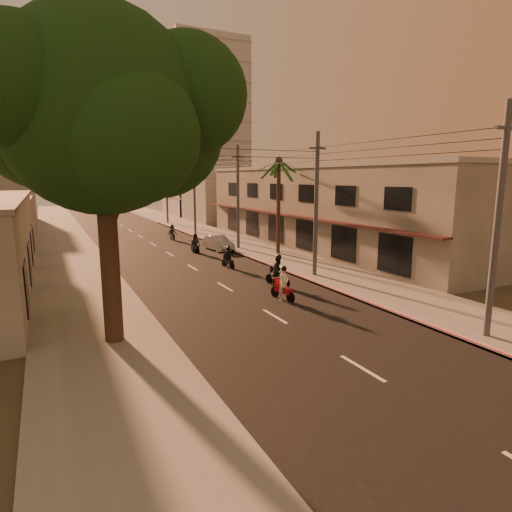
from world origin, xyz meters
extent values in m
plane|color=#383023|center=(0.00, 0.00, 0.00)|extent=(160.00, 160.00, 0.00)
cube|color=black|center=(0.00, 20.00, 0.01)|extent=(10.00, 140.00, 0.02)
cube|color=slate|center=(7.50, 20.00, 0.06)|extent=(5.00, 140.00, 0.12)
cube|color=slate|center=(-7.50, 20.00, 0.06)|extent=(5.00, 140.00, 0.12)
cube|color=red|center=(5.10, 15.00, 0.10)|extent=(0.20, 60.00, 0.20)
cube|color=gray|center=(14.00, 18.00, 3.50)|extent=(8.00, 34.00, 7.00)
cube|color=#A09C91|center=(14.00, 18.00, 7.15)|extent=(8.20, 34.20, 0.30)
cube|color=#3D1918|center=(9.70, 18.00, 3.10)|extent=(0.80, 34.00, 0.12)
cube|color=#B7B5B2|center=(16.00, 56.00, 14.00)|extent=(12.00, 12.00, 28.00)
cylinder|color=black|center=(-7.00, 2.00, 3.00)|extent=(0.70, 0.70, 6.00)
cylinder|color=black|center=(-6.20, 2.40, 6.00)|extent=(1.22, 2.17, 3.04)
cylinder|color=black|center=(-7.60, 1.70, 6.20)|extent=(1.31, 1.49, 2.73)
sphere|color=black|center=(-7.00, 2.00, 8.50)|extent=(7.20, 7.20, 7.20)
sphere|color=black|center=(-4.80, 3.00, 8.00)|extent=(5.20, 5.20, 5.20)
sphere|color=black|center=(-8.80, 2.80, 8.20)|extent=(4.80, 4.80, 4.80)
sphere|color=black|center=(-6.40, 0.20, 7.60)|extent=(4.60, 4.60, 4.60)
sphere|color=black|center=(-4.00, 1.50, 9.20)|extent=(4.40, 4.40, 4.40)
sphere|color=black|center=(-9.40, 0.80, 9.00)|extent=(4.00, 4.00, 4.00)
sphere|color=black|center=(-5.80, 4.40, 9.60)|extent=(4.40, 4.40, 4.40)
cylinder|color=black|center=(8.00, 16.00, 3.80)|extent=(0.32, 0.32, 7.60)
sphere|color=black|center=(8.00, 16.00, 7.60)|extent=(0.60, 0.60, 0.60)
cylinder|color=#38383A|center=(6.20, -4.00, 4.50)|extent=(0.26, 0.26, 9.00)
cube|color=#38383A|center=(6.20, -4.00, 8.00)|extent=(1.20, 0.12, 0.12)
cylinder|color=#38383A|center=(6.20, 8.00, 4.50)|extent=(0.26, 0.26, 9.00)
cube|color=#38383A|center=(6.20, 8.00, 8.00)|extent=(1.20, 0.12, 0.12)
cylinder|color=#38383A|center=(6.20, 20.00, 4.50)|extent=(0.26, 0.26, 9.00)
cube|color=#38383A|center=(6.20, 20.00, 8.00)|extent=(1.20, 0.12, 0.12)
cylinder|color=#38383A|center=(6.20, 32.00, 4.50)|extent=(0.26, 0.26, 9.00)
cube|color=#38383A|center=(6.20, 32.00, 8.00)|extent=(1.20, 0.12, 0.12)
cylinder|color=#38383A|center=(6.20, 44.00, 4.50)|extent=(0.26, 0.26, 9.00)
cube|color=#38383A|center=(6.20, 44.00, 8.00)|extent=(1.20, 0.12, 0.12)
cube|color=#A09C91|center=(14.00, 45.00, 3.00)|extent=(8.00, 14.00, 6.00)
cube|color=#A09C91|center=(-14.00, 52.00, 3.50)|extent=(8.00, 14.00, 7.00)
cylinder|color=black|center=(1.56, 4.83, 0.29)|extent=(0.19, 0.58, 0.57)
cylinder|color=black|center=(1.77, 3.56, 0.29)|extent=(0.19, 0.58, 0.57)
cube|color=#AE0D16|center=(1.67, 4.12, 0.56)|extent=(0.47, 1.16, 0.31)
cube|color=#AE0D16|center=(1.59, 4.63, 0.72)|extent=(0.32, 0.15, 0.62)
cylinder|color=silver|center=(1.57, 4.75, 1.08)|extent=(0.56, 0.13, 0.04)
imported|color=silver|center=(1.67, 4.12, 0.86)|extent=(0.76, 0.61, 1.72)
sphere|color=black|center=(1.67, 4.12, 1.67)|extent=(0.31, 0.31, 0.31)
sphere|color=silver|center=(1.29, 4.68, 1.33)|extent=(0.12, 0.12, 0.12)
sphere|color=silver|center=(1.86, 4.78, 1.33)|extent=(0.12, 0.12, 0.12)
cylinder|color=black|center=(2.72, 7.56, 0.30)|extent=(0.26, 0.60, 0.59)
cylinder|color=black|center=(3.08, 6.29, 0.30)|extent=(0.26, 0.60, 0.59)
cube|color=black|center=(2.92, 6.85, 0.58)|extent=(0.60, 1.20, 0.32)
cube|color=black|center=(2.78, 7.36, 0.74)|extent=(0.33, 0.19, 0.63)
cylinder|color=silver|center=(2.74, 7.48, 1.11)|extent=(0.57, 0.20, 0.04)
imported|color=black|center=(2.92, 6.85, 0.89)|extent=(1.22, 1.13, 1.78)
sphere|color=black|center=(2.92, 6.85, 1.73)|extent=(0.32, 0.32, 0.32)
cylinder|color=black|center=(2.16, 13.43, 0.25)|extent=(0.16, 0.51, 0.50)
cylinder|color=black|center=(2.32, 12.32, 0.25)|extent=(0.16, 0.51, 0.50)
cube|color=black|center=(2.25, 12.81, 0.49)|extent=(0.39, 1.01, 0.27)
cube|color=black|center=(2.18, 13.25, 0.63)|extent=(0.28, 0.13, 0.54)
cylinder|color=silver|center=(2.17, 13.36, 0.94)|extent=(0.49, 0.11, 0.04)
imported|color=black|center=(2.25, 12.81, 0.75)|extent=(0.99, 0.62, 1.50)
sphere|color=black|center=(2.25, 12.81, 1.45)|extent=(0.27, 0.27, 0.27)
cylinder|color=black|center=(2.10, 20.42, 0.27)|extent=(0.13, 0.54, 0.53)
cylinder|color=black|center=(2.18, 19.24, 0.27)|extent=(0.13, 0.54, 0.53)
cube|color=black|center=(2.14, 19.76, 0.52)|extent=(0.33, 1.06, 0.28)
cube|color=black|center=(2.11, 20.23, 0.66)|extent=(0.29, 0.11, 0.57)
cylinder|color=silver|center=(2.11, 20.35, 1.00)|extent=(0.52, 0.07, 0.04)
imported|color=black|center=(2.14, 19.76, 0.80)|extent=(0.85, 0.61, 1.59)
sphere|color=black|center=(2.14, 19.76, 1.54)|extent=(0.28, 0.28, 0.28)
cylinder|color=black|center=(2.40, 28.57, 0.26)|extent=(0.09, 0.51, 0.51)
cylinder|color=black|center=(2.41, 27.42, 0.26)|extent=(0.09, 0.51, 0.51)
cube|color=black|center=(2.40, 27.92, 0.50)|extent=(0.26, 1.01, 0.27)
cube|color=black|center=(2.40, 28.38, 0.64)|extent=(0.27, 0.09, 0.55)
cylinder|color=silver|center=(2.40, 28.49, 0.96)|extent=(0.50, 0.04, 0.04)
imported|color=black|center=(2.40, 27.92, 0.77)|extent=(1.00, 0.58, 1.54)
sphere|color=black|center=(2.40, 27.92, 1.49)|extent=(0.27, 0.27, 0.27)
imported|color=#979A9F|center=(4.30, 20.06, 0.64)|extent=(2.12, 4.14, 1.28)
camera|label=1|loc=(-9.03, -14.31, 6.22)|focal=30.00mm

